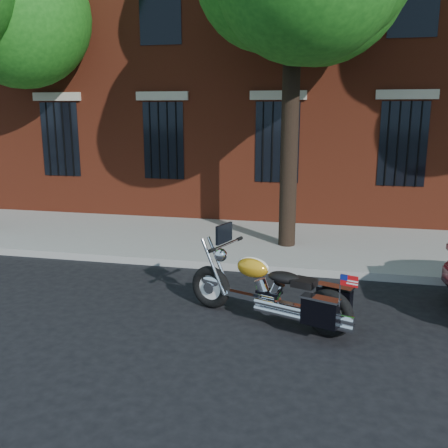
# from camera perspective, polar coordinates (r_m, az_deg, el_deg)

# --- Properties ---
(ground) EXTENTS (120.00, 120.00, 0.00)m
(ground) POSITION_cam_1_polar(r_m,az_deg,el_deg) (8.27, 1.67, -8.36)
(ground) COLOR black
(ground) RESTS_ON ground
(curb) EXTENTS (40.00, 0.16, 0.15)m
(curb) POSITION_cam_1_polar(r_m,az_deg,el_deg) (9.52, 3.25, -4.99)
(curb) COLOR gray
(curb) RESTS_ON ground
(sidewalk) EXTENTS (40.00, 3.60, 0.15)m
(sidewalk) POSITION_cam_1_polar(r_m,az_deg,el_deg) (11.31, 4.80, -2.12)
(sidewalk) COLOR gray
(sidewalk) RESTS_ON ground
(building) EXTENTS (26.00, 10.08, 12.00)m
(building) POSITION_cam_1_polar(r_m,az_deg,el_deg) (17.94, 8.39, 22.42)
(building) COLOR maroon
(building) RESTS_ON ground
(motorcycle) EXTENTS (2.48, 1.37, 1.36)m
(motorcycle) POSITION_cam_1_polar(r_m,az_deg,el_deg) (7.17, 5.78, -7.90)
(motorcycle) COLOR black
(motorcycle) RESTS_ON ground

